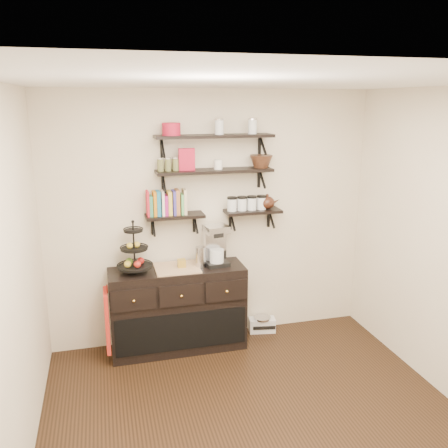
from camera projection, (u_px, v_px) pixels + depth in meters
floor at (263, 432)px, 3.80m from camera, size 3.50×3.50×0.00m
ceiling at (271, 81)px, 3.12m from camera, size 3.50×3.50×0.02m
back_wall at (212, 219)px, 5.10m from camera, size 3.50×0.02×2.70m
left_wall at (8, 298)px, 3.03m from camera, size 0.02×3.50×2.70m
shelf_top at (214, 136)px, 4.75m from camera, size 1.20×0.27×0.23m
shelf_mid at (214, 171)px, 4.84m from camera, size 1.20×0.27×0.23m
shelf_low_left at (175, 216)px, 4.86m from camera, size 0.60×0.25×0.23m
shelf_low_right at (253, 212)px, 5.07m from camera, size 0.60×0.25×0.23m
cookbooks at (168, 204)px, 4.81m from camera, size 0.40×0.15×0.26m
glass_canisters at (247, 204)px, 5.03m from camera, size 0.43×0.10×0.13m
sideboard at (178, 309)px, 5.00m from camera, size 1.40×0.50×0.92m
fruit_stand at (135, 255)px, 4.74m from camera, size 0.35×0.35×0.52m
candle at (182, 263)px, 4.88m from camera, size 0.08×0.08×0.08m
coffee_maker at (216, 246)px, 4.96m from camera, size 0.27×0.26×0.43m
thermal_carafe at (201, 257)px, 4.90m from camera, size 0.11×0.11×0.22m
apron at (107, 321)px, 4.72m from camera, size 0.04×0.27×0.63m
radio at (262, 324)px, 5.45m from camera, size 0.32×0.23×0.18m
recipe_box at (187, 159)px, 4.73m from camera, size 0.16×0.07×0.22m
walnut_bowl at (261, 161)px, 4.94m from camera, size 0.24×0.24×0.13m
ramekins at (218, 165)px, 4.83m from camera, size 0.09×0.09×0.10m
teapot at (267, 201)px, 5.08m from camera, size 0.22×0.17×0.16m
red_pot at (171, 129)px, 4.62m from camera, size 0.18×0.18×0.12m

